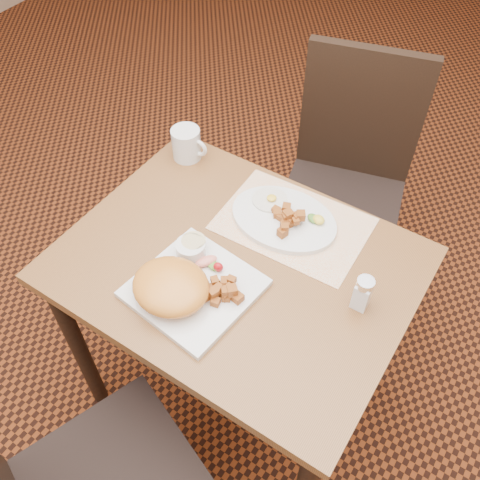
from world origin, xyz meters
The scene contains 15 objects.
ground centered at (0.00, 0.00, 0.00)m, with size 8.00×8.00×0.00m, color black.
table centered at (0.00, 0.00, 0.64)m, with size 0.90×0.70×0.75m.
chair_far centered at (0.02, 0.70, 0.54)m, with size 0.52×0.52×0.97m.
placemat centered at (0.06, 0.20, 0.75)m, with size 0.40×0.28×0.00m, color white.
plate_square centered at (-0.04, -0.13, 0.76)m, with size 0.28×0.28×0.02m, color silver.
plate_oval centered at (0.03, 0.19, 0.76)m, with size 0.30×0.23×0.02m, color silver, non-canonical shape.
hollandaise_mound centered at (-0.07, -0.18, 0.80)m, with size 0.20×0.17×0.07m.
ramekin centered at (-0.11, -0.05, 0.79)m, with size 0.08×0.09×0.04m.
garnish_sq centered at (-0.04, -0.06, 0.78)m, with size 0.08×0.07×0.03m.
fried_egg centered at (-0.03, 0.22, 0.77)m, with size 0.10×0.10×0.02m.
garnish_ov centered at (0.11, 0.22, 0.78)m, with size 0.06×0.04×0.02m.
salt_shaker centered at (0.33, 0.05, 0.80)m, with size 0.04×0.04×0.10m.
coffee_mug centered at (-0.36, 0.27, 0.80)m, with size 0.12×0.09×0.10m.
home_fries_sq centered at (0.03, -0.12, 0.78)m, with size 0.10×0.10×0.04m.
home_fries_ov centered at (0.05, 0.18, 0.79)m, with size 0.10×0.11×0.04m.
Camera 1 is at (0.48, -0.72, 1.85)m, focal length 40.00 mm.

